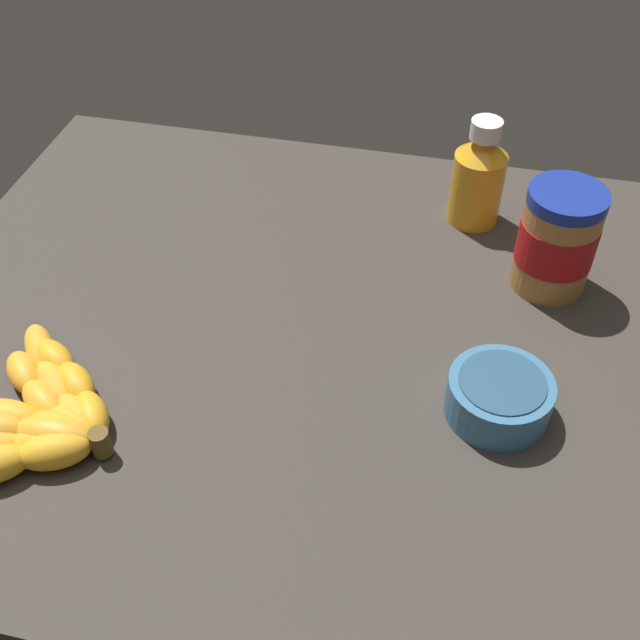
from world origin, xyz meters
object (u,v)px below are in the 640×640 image
(peanut_butter_jar, at_px, (557,240))
(honey_bottle, at_px, (478,177))
(small_bowl, at_px, (499,396))
(banana_bunch, at_px, (17,422))

(peanut_butter_jar, xyz_separation_m, honey_bottle, (0.10, -0.11, -0.00))
(honey_bottle, distance_m, small_bowl, 0.33)
(peanut_butter_jar, xyz_separation_m, small_bowl, (0.05, 0.21, -0.04))
(peanut_butter_jar, distance_m, small_bowl, 0.22)
(peanut_butter_jar, bearing_deg, small_bowl, 77.71)
(small_bowl, bearing_deg, honey_bottle, -81.07)
(banana_bunch, height_order, honey_bottle, honey_bottle)
(banana_bunch, height_order, peanut_butter_jar, peanut_butter_jar)
(banana_bunch, bearing_deg, small_bowl, -164.07)
(honey_bottle, xyz_separation_m, small_bowl, (-0.05, 0.33, -0.04))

